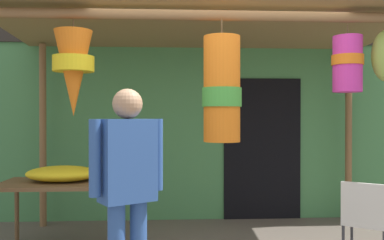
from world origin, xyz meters
name	(u,v)px	position (x,y,z in m)	size (l,w,h in m)	color
shop_facade	(203,72)	(0.00, 2.32, 2.10)	(11.06, 0.29, 4.20)	#47844C
market_stall_canopy	(205,38)	(-0.09, 0.95, 2.34)	(4.67, 2.18, 2.66)	brown
display_table	(60,189)	(-1.67, 0.91, 0.67)	(1.26, 0.77, 0.75)	brown
flower_heap_on_table	(64,174)	(-1.64, 0.93, 0.84)	(0.78, 0.55, 0.17)	yellow
folding_chair	(365,217)	(1.38, 0.18, 0.50)	(0.56, 0.56, 0.84)	beige
vendor_in_orange	(128,180)	(-0.80, -0.54, 0.99)	(0.52, 0.39, 1.67)	#2D5193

